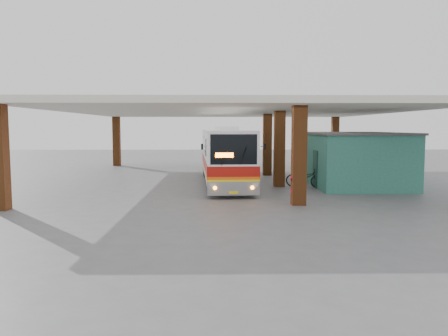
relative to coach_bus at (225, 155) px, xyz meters
name	(u,v)px	position (x,y,z in m)	size (l,w,h in m)	color
ground	(228,194)	(0.10, -4.27, -1.72)	(90.00, 90.00, 0.00)	#515154
brick_columns	(249,147)	(1.53, 0.73, 0.46)	(20.10, 21.60, 4.35)	brown
canopy_roof	(234,110)	(0.60, 2.23, 2.78)	(21.00, 23.00, 0.30)	silver
shop_building	(352,158)	(7.59, -0.27, -0.16)	(5.20, 8.20, 3.11)	#2B6D63
coach_bus	(225,155)	(0.00, 0.00, 0.00)	(3.09, 11.99, 3.46)	white
motorcycle	(304,177)	(4.50, -1.64, -1.16)	(0.75, 2.14, 1.12)	black
pedestrian	(296,185)	(2.99, -7.26, -0.82)	(0.66, 0.43, 1.80)	red
red_chair	(297,175)	(4.66, 1.60, -1.35)	(0.53, 0.53, 0.81)	#B31318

